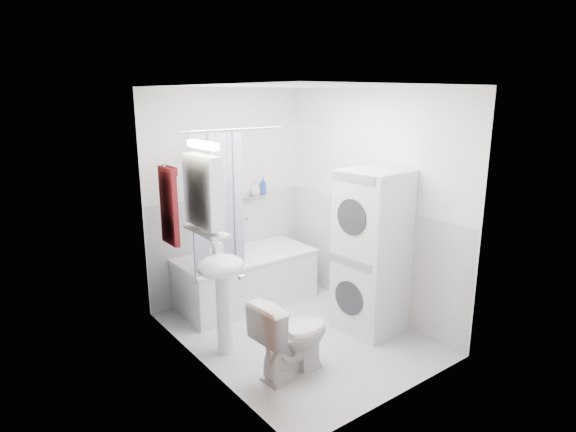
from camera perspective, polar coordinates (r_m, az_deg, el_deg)
floor at (r=4.97m, az=0.90°, el=-13.72°), size 2.60×2.60×0.00m
room_walls at (r=4.47m, az=0.98°, el=3.36°), size 2.60×2.60×2.60m
wainscot at (r=4.94m, az=-1.17°, el=-6.28°), size 1.98×2.58×2.58m
door at (r=3.65m, az=-5.55°, el=-7.22°), size 0.05×2.00×2.00m
bathtub at (r=5.52m, az=-5.00°, el=-7.12°), size 1.54×0.73×0.59m
tub_spout at (r=5.71m, az=-5.20°, el=-0.25°), size 0.04×0.12×0.04m
curtain_rod at (r=4.90m, az=-3.50°, el=10.35°), size 1.72×0.02×0.02m
shower_curtain at (r=4.76m, az=-8.22°, el=0.98°), size 0.55×0.02×1.45m
sink at (r=4.38m, az=-7.87°, el=-7.69°), size 0.44×0.37×1.04m
medicine_cabinet at (r=4.06m, az=-10.03°, el=3.16°), size 0.13×0.50×0.71m
shelf at (r=4.15m, az=-9.63°, el=-1.77°), size 0.18×0.54×0.02m
shower_caddy at (r=5.67m, az=-4.77°, el=2.18°), size 0.22×0.06×0.02m
towel at (r=4.67m, az=-13.93°, el=1.37°), size 0.07×0.32×0.76m
washer_dryer at (r=4.84m, az=9.86°, el=-4.20°), size 0.63×0.62×1.63m
toilet at (r=4.20m, az=0.50°, el=-13.99°), size 0.73×0.44×0.69m
soap_pump at (r=4.43m, az=-8.34°, el=-4.08°), size 0.08×0.17×0.08m
shelf_bottle at (r=4.01m, az=-8.66°, el=-1.59°), size 0.07×0.18×0.07m
shelf_cup at (r=4.24m, az=-10.42°, el=-0.59°), size 0.10×0.09×0.10m
shampoo_a at (r=5.71m, az=-3.94°, el=3.06°), size 0.13×0.17×0.13m
shampoo_b at (r=5.78m, az=-2.94°, el=2.95°), size 0.08×0.21×0.08m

